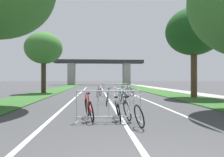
{
  "coord_description": "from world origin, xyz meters",
  "views": [
    {
      "loc": [
        -0.91,
        -2.69,
        1.41
      ],
      "look_at": [
        0.78,
        19.36,
        1.48
      ],
      "focal_mm": 34.22,
      "sensor_mm": 36.0,
      "label": 1
    }
  ],
  "objects": [
    {
      "name": "bicycle_teal_0",
      "position": [
        0.69,
        10.14,
        0.38
      ],
      "size": [
        0.55,
        1.69,
        0.98
      ],
      "rotation": [
        0.0,
        0.0,
        0.12
      ],
      "color": "black",
      "rests_on": "ground"
    },
    {
      "name": "bicycle_blue_1",
      "position": [
        1.81,
        14.5,
        0.36
      ],
      "size": [
        0.51,
        1.6,
        0.92
      ],
      "rotation": [
        0.0,
        0.0,
        3.38
      ],
      "color": "black",
      "rests_on": "ground"
    },
    {
      "name": "lane_stripe_center",
      "position": [
        0.0,
        17.78,
        0.0
      ],
      "size": [
        0.14,
        35.56,
        0.01
      ],
      "primitive_type": "cube",
      "color": "silver",
      "rests_on": "ground"
    },
    {
      "name": "lane_stripe_right_lane",
      "position": [
        2.48,
        17.78,
        0.0
      ],
      "size": [
        0.14,
        35.56,
        0.01
      ],
      "primitive_type": "cube",
      "color": "silver",
      "rests_on": "ground"
    },
    {
      "name": "bicycle_white_6",
      "position": [
        0.23,
        3.89,
        0.38
      ],
      "size": [
        0.49,
        1.8,
        0.96
      ],
      "rotation": [
        0.0,
        0.0,
        3.31
      ],
      "color": "black",
      "rests_on": "ground"
    },
    {
      "name": "lane_stripe_left_lane",
      "position": [
        -2.48,
        17.78,
        0.0
      ],
      "size": [
        0.14,
        35.56,
        0.01
      ],
      "primitive_type": "cube",
      "color": "silver",
      "rests_on": "ground"
    },
    {
      "name": "crowd_barrier_second",
      "position": [
        0.29,
        9.69,
        0.52
      ],
      "size": [
        2.17,
        0.53,
        1.05
      ],
      "rotation": [
        0.0,
        0.0,
        -0.04
      ],
      "color": "#ADADB2",
      "rests_on": "ground"
    },
    {
      "name": "bicycle_purple_2",
      "position": [
        -0.61,
        14.69,
        0.38
      ],
      "size": [
        0.65,
        1.7,
        1.02
      ],
      "rotation": [
        0.0,
        0.0,
        -0.23
      ],
      "color": "black",
      "rests_on": "ground"
    },
    {
      "name": "tree_left_pine_near",
      "position": [
        -6.01,
        18.69,
        4.42
      ],
      "size": [
        3.64,
        3.64,
        6.02
      ],
      "color": "#3D2D1E",
      "rests_on": "ground"
    },
    {
      "name": "sidewalk_path_right",
      "position": [
        8.4,
        25.15,
        0.04
      ],
      "size": [
        1.95,
        61.48,
        0.08
      ],
      "primitive_type": "cube",
      "color": "#9E9B93",
      "rests_on": "ground"
    },
    {
      "name": "crowd_barrier_nearest",
      "position": [
        -0.49,
        4.28,
        0.52
      ],
      "size": [
        2.16,
        0.46,
        1.05
      ],
      "rotation": [
        0.0,
        0.0,
        -0.01
      ],
      "color": "#ADADB2",
      "rests_on": "ground"
    },
    {
      "name": "overpass_bridge",
      "position": [
        0.0,
        50.81,
        4.37
      ],
      "size": [
        22.13,
        2.84,
        6.24
      ],
      "color": "#2D2D30",
      "rests_on": "ground"
    },
    {
      "name": "bicycle_silver_4",
      "position": [
        -0.13,
        4.8,
        0.35
      ],
      "size": [
        0.56,
        1.64,
        0.89
      ],
      "rotation": [
        0.0,
        0.0,
        -0.03
      ],
      "color": "black",
      "rests_on": "ground"
    },
    {
      "name": "grass_verge_left",
      "position": [
        -5.97,
        25.15,
        0.03
      ],
      "size": [
        2.91,
        61.48,
        0.05
      ],
      "primitive_type": "cube",
      "color": "#2D5B26",
      "rests_on": "ground"
    },
    {
      "name": "crowd_barrier_third",
      "position": [
        0.79,
        15.1,
        0.52
      ],
      "size": [
        2.15,
        0.45,
        1.05
      ],
      "rotation": [
        0.0,
        0.0,
        -0.01
      ],
      "color": "#ADADB2",
      "rests_on": "ground"
    },
    {
      "name": "grass_verge_right",
      "position": [
        5.97,
        25.15,
        0.03
      ],
      "size": [
        2.91,
        61.48,
        0.05
      ],
      "primitive_type": "cube",
      "color": "#2D5B26",
      "rests_on": "ground"
    },
    {
      "name": "bicycle_green_3",
      "position": [
        -0.26,
        9.16,
        0.37
      ],
      "size": [
        0.45,
        1.71,
        0.97
      ],
      "rotation": [
        0.0,
        0.0,
        -0.04
      ],
      "color": "black",
      "rests_on": "ground"
    },
    {
      "name": "tree_right_maple_mid",
      "position": [
        6.45,
        12.78,
        4.96
      ],
      "size": [
        4.19,
        4.19,
        6.77
      ],
      "color": "#4C3823",
      "rests_on": "ground"
    },
    {
      "name": "bicycle_red_5",
      "position": [
        -1.14,
        4.78,
        0.38
      ],
      "size": [
        0.63,
        1.66,
        0.96
      ],
      "rotation": [
        0.0,
        0.0,
        0.19
      ],
      "color": "black",
      "rests_on": "ground"
    }
  ]
}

